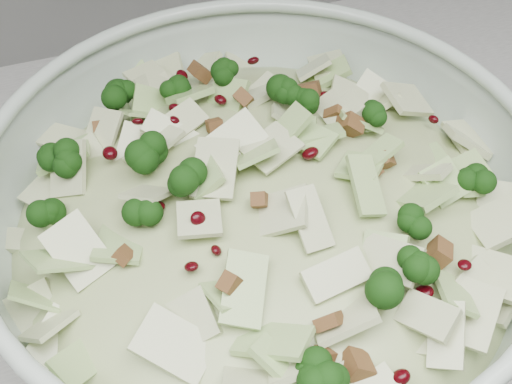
% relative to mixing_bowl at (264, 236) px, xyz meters
% --- Properties ---
extents(counter, '(3.60, 0.60, 0.90)m').
position_rel_mixing_bowl_xyz_m(counter, '(0.30, 0.10, -0.53)').
color(counter, beige).
rests_on(counter, floor).
extents(mixing_bowl, '(0.39, 0.39, 0.15)m').
position_rel_mixing_bowl_xyz_m(mixing_bowl, '(0.00, 0.00, 0.00)').
color(mixing_bowl, '#ABBCAE').
rests_on(mixing_bowl, counter).
extents(salad, '(0.45, 0.45, 0.16)m').
position_rel_mixing_bowl_xyz_m(salad, '(-0.00, 0.00, 0.03)').
color(salad, '#A5AF78').
rests_on(salad, mixing_bowl).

